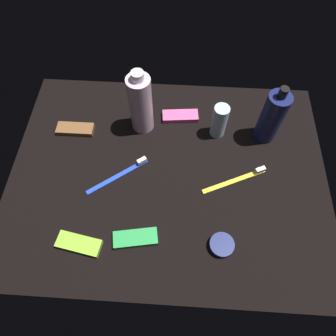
{
  "coord_description": "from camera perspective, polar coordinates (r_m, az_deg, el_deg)",
  "views": [
    {
      "loc": [
        2.3,
        -37.52,
        70.79
      ],
      "look_at": [
        0.0,
        0.0,
        3.0
      ],
      "focal_mm": 32.21,
      "sensor_mm": 36.0,
      "label": 1
    }
  ],
  "objects": [
    {
      "name": "ground_plane",
      "position": [
        0.81,
        0.0,
        -1.24
      ],
      "size": [
        84.0,
        64.0,
        1.2
      ],
      "primitive_type": "cube",
      "color": "black"
    },
    {
      "name": "lotion_bottle",
      "position": [
        0.85,
        19.01,
        9.07
      ],
      "size": [
        5.98,
        5.98,
        18.67
      ],
      "color": "navy",
      "rests_on": "ground_plane"
    },
    {
      "name": "bodywash_bottle",
      "position": [
        0.82,
        -5.2,
        12.01
      ],
      "size": [
        6.22,
        6.22,
        20.19
      ],
      "color": "silver",
      "rests_on": "ground_plane"
    },
    {
      "name": "deodorant_stick",
      "position": [
        0.84,
        9.69,
        8.73
      ],
      "size": [
        4.17,
        4.17,
        10.57
      ],
      "primitive_type": "cylinder",
      "color": "silver",
      "rests_on": "ground_plane"
    },
    {
      "name": "toothbrush_yellow",
      "position": [
        0.81,
        13.11,
        -2.03
      ],
      "size": [
        16.88,
        8.55,
        2.1
      ],
      "color": "yellow",
      "rests_on": "ground_plane"
    },
    {
      "name": "toothbrush_blue",
      "position": [
        0.8,
        -8.84,
        -1.06
      ],
      "size": [
        15.18,
        11.67,
        2.1
      ],
      "color": "blue",
      "rests_on": "ground_plane"
    },
    {
      "name": "snack_bar_pink",
      "position": [
        0.9,
        2.34,
        9.78
      ],
      "size": [
        10.74,
        5.01,
        1.5
      ],
      "primitive_type": "cube",
      "rotation": [
        0.0,
        0.0,
        0.1
      ],
      "color": "#E55999",
      "rests_on": "ground_plane"
    },
    {
      "name": "snack_bar_green",
      "position": [
        0.73,
        -6.17,
        -13.07
      ],
      "size": [
        10.93,
        5.73,
        1.5
      ],
      "primitive_type": "cube",
      "rotation": [
        0.0,
        0.0,
        0.17
      ],
      "color": "green",
      "rests_on": "ground_plane"
    },
    {
      "name": "snack_bar_lime",
      "position": [
        0.75,
        -16.5,
        -13.61
      ],
      "size": [
        10.95,
        5.81,
        1.5
      ],
      "primitive_type": "cube",
      "rotation": [
        0.0,
        0.0,
        -0.18
      ],
      "color": "#8CD133",
      "rests_on": "ground_plane"
    },
    {
      "name": "snack_bar_brown",
      "position": [
        0.91,
        -17.13,
        7.05
      ],
      "size": [
        10.41,
        4.02,
        1.5
      ],
      "primitive_type": "cube",
      "rotation": [
        0.0,
        0.0,
        -0.0
      ],
      "color": "brown",
      "rests_on": "ground_plane"
    },
    {
      "name": "cream_tin_left",
      "position": [
        0.73,
        10.11,
        -14.17
      ],
      "size": [
        5.77,
        5.77,
        1.83
      ],
      "primitive_type": "cylinder",
      "color": "navy",
      "rests_on": "ground_plane"
    }
  ]
}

